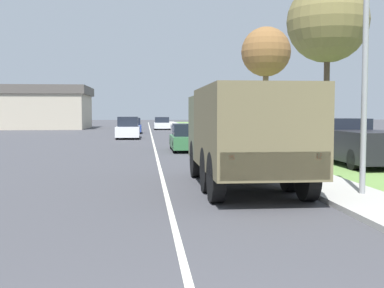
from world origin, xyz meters
The scene contains 14 objects.
ground_plane centered at (0.00, 40.00, 0.00)m, with size 180.00×180.00×0.00m, color #424247.
lane_centre_stripe centered at (0.00, 40.00, 0.00)m, with size 0.12×120.00×0.00m.
sidewalk_right centered at (4.50, 40.00, 0.06)m, with size 1.80×120.00×0.12m.
grass_strip_right centered at (8.90, 40.00, 0.01)m, with size 7.00×120.00×0.02m.
military_truck centered at (2.19, 10.35, 1.59)m, with size 2.49×6.64×2.75m.
car_nearest_ahead centered at (1.78, 23.43, 0.67)m, with size 1.83×4.21×1.47m.
car_second_ahead centered at (-1.93, 36.22, 0.77)m, with size 1.81×4.82×1.74m.
car_third_ahead centered at (-1.81, 45.70, 0.69)m, with size 1.72×4.07×1.54m.
car_fourth_ahead centered at (1.44, 56.02, 0.68)m, with size 1.92×4.05×1.51m.
pickup_truck centered at (7.83, 15.94, 0.90)m, with size 2.03×5.63×1.82m.
lamp_post centered at (4.53, 8.52, 4.02)m, with size 1.69×0.24×6.49m.
tree_mid_right centered at (8.29, 20.17, 6.45)m, with size 3.93×3.93×8.42m.
tree_far_right centered at (7.81, 30.28, 6.21)m, with size 3.42×3.42×7.97m.
building_distant centered at (-16.44, 60.72, 2.72)m, with size 17.43×11.23×5.37m.
Camera 1 is at (-0.51, -2.67, 2.10)m, focal length 45.00 mm.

